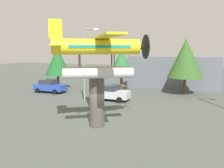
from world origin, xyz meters
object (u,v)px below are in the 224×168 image
at_px(streetlight_primary, 86,60).
at_px(tree_east, 121,61).
at_px(car_near_blue, 50,86).
at_px(tree_west, 58,61).
at_px(storefront_building, 174,72).
at_px(tree_center_back, 186,58).
at_px(display_pedestal, 97,102).
at_px(car_mid_silver, 110,93).
at_px(floatplane_monument, 98,53).

distance_m(streetlight_primary, tree_east, 8.44).
height_order(car_near_blue, tree_west, tree_west).
height_order(storefront_building, tree_center_back, tree_center_back).
bearing_deg(tree_east, display_pedestal, -76.96).
distance_m(car_mid_silver, storefront_building, 14.21).
bearing_deg(tree_east, tree_center_back, 2.26).
bearing_deg(display_pedestal, storefront_building, 83.08).
bearing_deg(display_pedestal, car_mid_silver, 106.12).
bearing_deg(car_mid_silver, tree_east, 98.84).
distance_m(car_mid_silver, tree_west, 11.82).
bearing_deg(storefront_building, streetlight_primary, -116.44).
xyz_separation_m(car_mid_silver, streetlight_primary, (-2.13, -1.68, 3.68)).
distance_m(car_near_blue, storefront_building, 18.57).
relative_size(floatplane_monument, car_near_blue, 2.23).
bearing_deg(tree_center_back, floatplane_monument, -106.47).
bearing_deg(floatplane_monument, tree_west, 100.48).
relative_size(display_pedestal, car_mid_silver, 0.88).
xyz_separation_m(display_pedestal, car_mid_silver, (-2.56, 8.87, -0.96)).
distance_m(floatplane_monument, tree_east, 15.96).
bearing_deg(tree_east, car_mid_silver, -81.16).
xyz_separation_m(car_near_blue, tree_center_back, (16.65, 5.33, 3.69)).
xyz_separation_m(car_near_blue, tree_east, (8.27, 5.00, 3.22)).
height_order(floatplane_monument, tree_west, floatplane_monument).
relative_size(car_mid_silver, tree_center_back, 0.60).
xyz_separation_m(floatplane_monument, car_near_blue, (-11.98, 10.48, -4.48)).
xyz_separation_m(floatplane_monument, streetlight_primary, (-4.80, 7.12, -0.80)).
bearing_deg(tree_center_back, streetlight_primary, -137.49).
bearing_deg(car_near_blue, floatplane_monument, -41.16).
distance_m(display_pedestal, tree_center_back, 16.80).
height_order(floatplane_monument, tree_east, floatplane_monument).
bearing_deg(tree_west, floatplane_monument, -46.93).
bearing_deg(streetlight_primary, tree_center_back, 42.51).
bearing_deg(car_near_blue, tree_east, 31.15).
bearing_deg(car_near_blue, tree_center_back, 17.75).
xyz_separation_m(streetlight_primary, tree_west, (-8.11, 6.70, -0.60)).
relative_size(car_mid_silver, tree_west, 0.70).
height_order(car_near_blue, tree_east, tree_east).
height_order(display_pedestal, car_near_blue, display_pedestal).
xyz_separation_m(display_pedestal, tree_east, (-3.60, 15.55, 2.25)).
xyz_separation_m(floatplane_monument, car_mid_silver, (-2.67, 8.80, -4.48)).
distance_m(car_mid_silver, streetlight_primary, 4.57).
bearing_deg(floatplane_monument, tree_center_back, 40.95).
bearing_deg(floatplane_monument, display_pedestal, 180.00).
distance_m(tree_west, tree_east, 9.36).
relative_size(car_near_blue, tree_center_back, 0.60).
bearing_deg(streetlight_primary, storefront_building, 63.56).
height_order(car_near_blue, streetlight_primary, streetlight_primary).
height_order(floatplane_monument, storefront_building, floatplane_monument).
relative_size(tree_west, tree_east, 1.02).
bearing_deg(car_near_blue, display_pedestal, -41.61).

